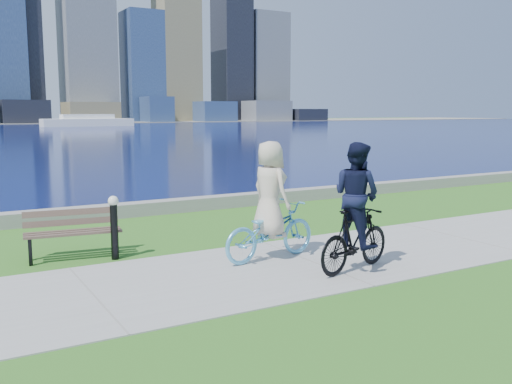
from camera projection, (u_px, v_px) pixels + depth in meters
ground at (311, 262)px, 10.58m from camera, size 320.00×320.00×0.00m
concrete_path at (311, 262)px, 10.58m from camera, size 80.00×3.50×0.02m
seawall at (182, 205)px, 15.89m from camera, size 90.00×0.50×0.35m
ferry_far at (87, 121)px, 100.14m from camera, size 15.45×4.41×2.10m
park_bench at (73, 229)px, 10.82m from camera, size 1.82×0.83×0.91m
bollard_lamp at (114, 223)px, 10.69m from camera, size 0.20×0.20×1.22m
cyclist_woman at (270, 216)px, 10.63m from camera, size 1.00×2.13×2.22m
cyclist_man at (356, 217)px, 9.84m from camera, size 0.96×1.91×2.24m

